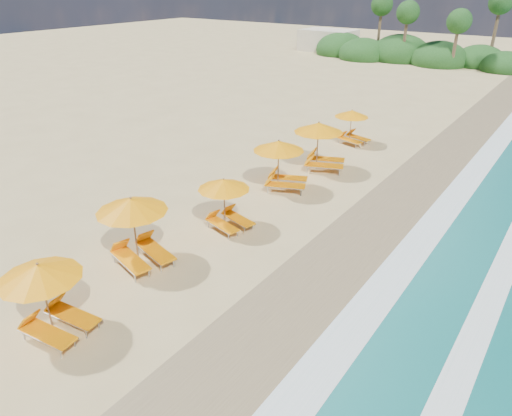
% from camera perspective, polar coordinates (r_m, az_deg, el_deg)
% --- Properties ---
extents(ground, '(160.00, 160.00, 0.00)m').
position_cam_1_polar(ground, '(18.65, -0.00, -3.31)').
color(ground, tan).
rests_on(ground, ground).
extents(wet_sand, '(4.00, 160.00, 0.01)m').
position_cam_1_polar(wet_sand, '(16.99, 11.14, -7.10)').
color(wet_sand, '#8C7853').
rests_on(wet_sand, ground).
extents(surf_foam, '(4.00, 160.00, 0.01)m').
position_cam_1_polar(surf_foam, '(16.31, 19.84, -9.79)').
color(surf_foam, white).
rests_on(surf_foam, ground).
extents(station_1, '(2.68, 2.53, 2.31)m').
position_cam_1_polar(station_1, '(14.40, -23.91, -9.67)').
color(station_1, olive).
rests_on(station_1, ground).
extents(station_2, '(3.13, 3.02, 2.52)m').
position_cam_1_polar(station_2, '(16.78, -14.32, -2.30)').
color(station_2, olive).
rests_on(station_2, ground).
extents(station_3, '(2.61, 2.52, 2.12)m').
position_cam_1_polar(station_3, '(18.73, -3.59, 0.87)').
color(station_3, olive).
rests_on(station_3, ground).
extents(station_4, '(3.21, 3.19, 2.45)m').
position_cam_1_polar(station_4, '(22.30, 3.22, 5.67)').
color(station_4, olive).
rests_on(station_4, ground).
extents(station_5, '(3.36, 3.32, 2.59)m').
position_cam_1_polar(station_5, '(24.90, 7.98, 7.86)').
color(station_5, olive).
rests_on(station_5, ground).
extents(station_6, '(2.59, 2.51, 2.08)m').
position_cam_1_polar(station_6, '(29.47, 11.70, 9.90)').
color(station_6, olive).
rests_on(station_6, ground).
extents(treeline, '(25.80, 8.80, 9.74)m').
position_cam_1_polar(treeline, '(62.37, 17.94, 17.52)').
color(treeline, '#163D14').
rests_on(treeline, ground).
extents(beach_building, '(7.00, 5.00, 2.80)m').
position_cam_1_polar(beach_building, '(69.24, 8.76, 19.52)').
color(beach_building, beige).
rests_on(beach_building, ground).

